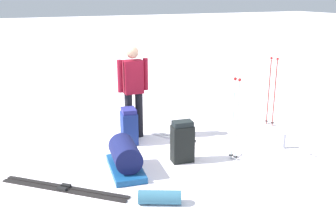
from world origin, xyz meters
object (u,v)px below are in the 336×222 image
(backpack_bright, at_px, (182,142))
(ski_poles_planted_far, at_px, (272,88))
(backpack_large_dark, at_px, (129,126))
(skier_standing, at_px, (133,87))
(thermos_bottle, at_px, (284,141))
(ski_poles_planted_near, at_px, (235,115))
(ski_pair_far, at_px, (190,142))
(gear_sled, at_px, (125,157))
(sleeping_mat_rolled, at_px, (160,197))
(ski_pair_near, at_px, (64,188))

(backpack_bright, bearing_deg, ski_poles_planted_far, -70.71)
(backpack_large_dark, xyz_separation_m, backpack_bright, (-1.10, -0.50, 0.02))
(skier_standing, xyz_separation_m, ski_poles_planted_far, (-0.49, -2.75, -0.19))
(skier_standing, xyz_separation_m, thermos_bottle, (-1.59, -2.16, -0.82))
(ski_poles_planted_far, bearing_deg, ski_poles_planted_near, 124.55)
(skier_standing, relative_size, thermos_bottle, 6.54)
(ski_pair_far, height_order, backpack_large_dark, backpack_large_dark)
(ski_poles_planted_near, height_order, gear_sled, ski_poles_planted_near)
(skier_standing, distance_m, gear_sled, 1.61)
(ski_pair_far, bearing_deg, gear_sled, 112.76)
(ski_pair_far, height_order, ski_poles_planted_far, ski_poles_planted_far)
(ski_poles_planted_far, bearing_deg, ski_pair_far, 96.16)
(skier_standing, xyz_separation_m, gear_sled, (-1.30, 0.62, -0.73))
(ski_pair_far, bearing_deg, ski_poles_planted_near, -161.90)
(sleeping_mat_rolled, bearing_deg, ski_pair_near, 49.53)
(gear_sled, distance_m, thermos_bottle, 2.80)
(backpack_large_dark, bearing_deg, ski_poles_planted_near, -136.94)
(backpack_bright, relative_size, ski_poles_planted_far, 0.49)
(ski_poles_planted_far, bearing_deg, skier_standing, 79.82)
(skier_standing, distance_m, sleeping_mat_rolled, 2.59)
(ski_poles_planted_near, bearing_deg, ski_pair_far, 18.10)
(skier_standing, relative_size, gear_sled, 1.61)
(ski_pair_far, bearing_deg, sleeping_mat_rolled, 141.63)
(ski_poles_planted_far, distance_m, thermos_bottle, 1.40)
(ski_pair_near, distance_m, ski_pair_far, 2.51)
(backpack_large_dark, xyz_separation_m, thermos_bottle, (-1.35, -2.35, -0.19))
(ski_poles_planted_near, bearing_deg, thermos_bottle, -88.30)
(ski_pair_far, distance_m, sleeping_mat_rolled, 2.15)
(ski_pair_near, xyz_separation_m, ski_pair_far, (0.79, -2.38, -0.00))
(thermos_bottle, bearing_deg, gear_sled, 84.00)
(ski_poles_planted_near, height_order, thermos_bottle, ski_poles_planted_near)
(sleeping_mat_rolled, xyz_separation_m, thermos_bottle, (0.79, -2.69, 0.04))
(sleeping_mat_rolled, bearing_deg, gear_sled, 4.86)
(ski_pair_near, relative_size, ski_poles_planted_far, 1.10)
(ski_pair_far, xyz_separation_m, thermos_bottle, (-0.89, -1.35, 0.12))
(ski_pair_far, xyz_separation_m, sleeping_mat_rolled, (-1.68, 1.33, 0.08))
(thermos_bottle, bearing_deg, skier_standing, 53.62)
(ski_poles_planted_near, bearing_deg, gear_sled, 79.38)
(skier_standing, distance_m, backpack_bright, 1.52)
(ski_pair_near, distance_m, sleeping_mat_rolled, 1.38)
(backpack_bright, bearing_deg, backpack_large_dark, 24.62)
(ski_pair_far, relative_size, backpack_bright, 2.69)
(ski_pair_near, bearing_deg, backpack_bright, -85.56)
(skier_standing, relative_size, backpack_large_dark, 2.63)
(thermos_bottle, bearing_deg, sleeping_mat_rolled, 106.43)
(ski_pair_near, bearing_deg, gear_sled, -78.77)
(skier_standing, xyz_separation_m, backpack_large_dark, (-0.24, 0.18, -0.64))
(backpack_bright, distance_m, thermos_bottle, 1.87)
(ski_poles_planted_far, xyz_separation_m, thermos_bottle, (-1.10, 0.59, -0.64))
(ski_pair_far, height_order, ski_poles_planted_near, ski_poles_planted_near)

